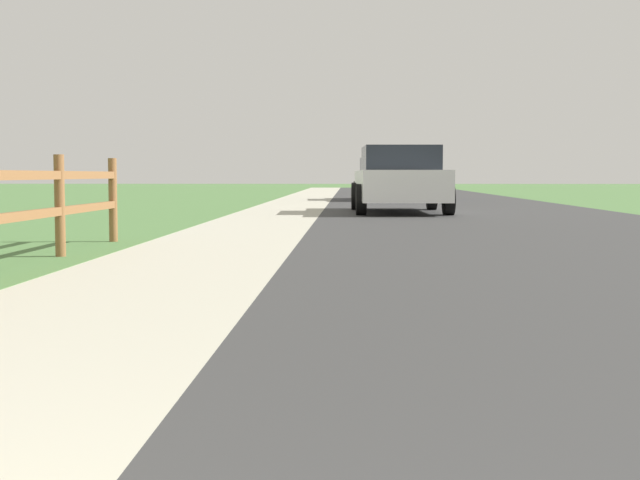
{
  "coord_description": "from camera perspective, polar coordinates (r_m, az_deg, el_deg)",
  "views": [
    {
      "loc": [
        0.67,
        0.02,
        0.88
      ],
      "look_at": [
        0.46,
        6.11,
        0.43
      ],
      "focal_mm": 49.5,
      "sensor_mm": 36.0,
      "label": 1
    }
  ],
  "objects": [
    {
      "name": "ground_plane",
      "position": [
        25.01,
        0.44,
        2.22
      ],
      "size": [
        120.0,
        120.0,
        0.0
      ],
      "primitive_type": "plane",
      "color": "#4C743D"
    },
    {
      "name": "road_asphalt",
      "position": [
        27.14,
        7.97,
        2.35
      ],
      "size": [
        7.0,
        66.0,
        0.01
      ],
      "primitive_type": "cube",
      "color": "#353535",
      "rests_on": "ground"
    },
    {
      "name": "curb_concrete",
      "position": [
        27.24,
        -5.77,
        2.38
      ],
      "size": [
        6.0,
        66.0,
        0.01
      ],
      "primitive_type": "cube",
      "color": "#B3AF9B",
      "rests_on": "ground"
    },
    {
      "name": "grass_verge",
      "position": [
        27.49,
        -8.88,
        2.37
      ],
      "size": [
        5.0,
        66.0,
        0.0
      ],
      "primitive_type": "cube",
      "color": "#4C743D",
      "rests_on": "ground"
    },
    {
      "name": "parked_car_blue",
      "position": [
        30.97,
        4.17,
        3.98
      ],
      "size": [
        2.14,
        4.78,
        1.49
      ],
      "color": "navy",
      "rests_on": "ground"
    },
    {
      "name": "parked_suv_white",
      "position": [
        20.7,
        5.14,
        3.93
      ],
      "size": [
        2.24,
        4.85,
        1.54
      ],
      "color": "white",
      "rests_on": "ground"
    }
  ]
}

